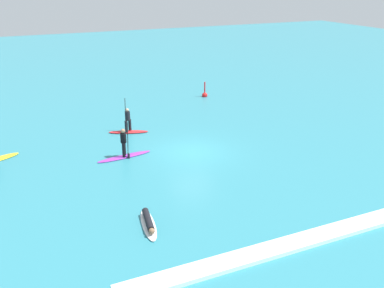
{
  "coord_description": "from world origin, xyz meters",
  "views": [
    {
      "loc": [
        -9.91,
        -21.78,
        9.82
      ],
      "look_at": [
        0.0,
        0.0,
        0.5
      ],
      "focal_mm": 40.8,
      "sensor_mm": 36.0,
      "label": 1
    }
  ],
  "objects_px": {
    "marker_buoy": "(205,95)",
    "surfer_on_purple_board": "(124,149)",
    "surfer_on_red_board": "(128,126)",
    "surfer_on_white_board": "(148,223)"
  },
  "relations": [
    {
      "from": "marker_buoy",
      "to": "surfer_on_purple_board",
      "type": "bearing_deg",
      "value": -134.93
    },
    {
      "from": "surfer_on_red_board",
      "to": "surfer_on_purple_board",
      "type": "relative_size",
      "value": 0.79
    },
    {
      "from": "surfer_on_red_board",
      "to": "surfer_on_purple_board",
      "type": "xyz_separation_m",
      "value": [
        -1.41,
        -3.95,
        0.07
      ]
    },
    {
      "from": "surfer_on_red_board",
      "to": "marker_buoy",
      "type": "xyz_separation_m",
      "value": [
        8.65,
        6.14,
        -0.25
      ]
    },
    {
      "from": "surfer_on_red_board",
      "to": "marker_buoy",
      "type": "distance_m",
      "value": 10.61
    },
    {
      "from": "surfer_on_white_board",
      "to": "surfer_on_red_board",
      "type": "distance_m",
      "value": 11.8
    },
    {
      "from": "surfer_on_white_board",
      "to": "surfer_on_purple_board",
      "type": "height_order",
      "value": "surfer_on_purple_board"
    },
    {
      "from": "surfer_on_white_board",
      "to": "marker_buoy",
      "type": "relative_size",
      "value": 1.89
    },
    {
      "from": "surfer_on_red_board",
      "to": "surfer_on_purple_board",
      "type": "height_order",
      "value": "surfer_on_red_board"
    },
    {
      "from": "surfer_on_red_board",
      "to": "surfer_on_purple_board",
      "type": "distance_m",
      "value": 4.2
    }
  ]
}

